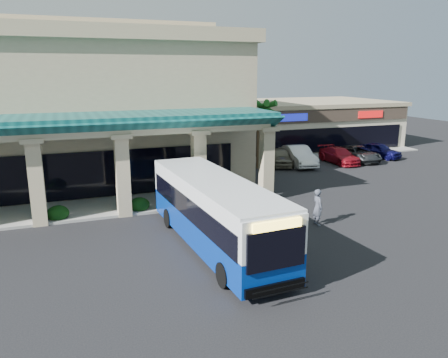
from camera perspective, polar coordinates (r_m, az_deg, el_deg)
name	(u,v)px	position (r m, az deg, el deg)	size (l,w,h in m)	color
ground	(202,240)	(21.72, -2.90, -7.96)	(110.00, 110.00, 0.00)	black
main_building	(30,105)	(35.38, -23.96, 8.79)	(30.80, 14.80, 11.35)	tan
arcade	(27,168)	(26.63, -24.33, 1.31)	(30.00, 6.20, 5.70)	#0C484A
strip_mall	(289,123)	(49.80, 8.54, 7.21)	(22.50, 12.50, 4.90)	beige
palm_0	(263,135)	(33.90, 5.11, 5.70)	(2.40, 2.40, 6.60)	#144E15
palm_1	(258,135)	(37.06, 4.49, 5.78)	(2.40, 2.40, 5.80)	#144E15
broadleaf_tree	(216,134)	(40.96, -1.04, 5.89)	(2.60, 2.60, 4.81)	black
transit_bus	(215,214)	(20.36, -1.21, -4.55)	(2.73, 11.73, 3.28)	#052C96
pedestrian	(318,207)	(23.97, 12.13, -3.62)	(0.73, 0.48, 2.00)	#444956
car_silver	(280,157)	(38.87, 7.38, 2.91)	(1.83, 4.54, 1.55)	#635D4D
car_white	(298,156)	(39.01, 9.65, 3.00)	(1.83, 5.24, 1.73)	white
car_red	(339,155)	(40.87, 14.80, 2.99)	(1.95, 4.80, 1.39)	maroon
car_gray	(358,154)	(42.32, 17.08, 3.20)	(2.33, 5.05, 1.40)	#2A2C2F
car_extra	(379,150)	(44.54, 19.56, 3.55)	(1.72, 4.28, 1.46)	#0E0D4D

